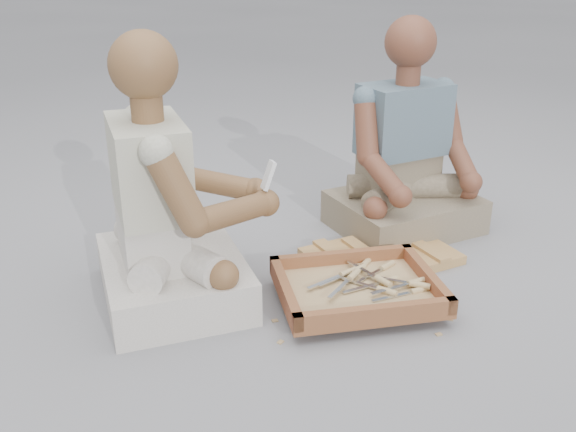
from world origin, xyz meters
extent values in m
plane|color=gray|center=(0.00, 0.00, 0.00)|extent=(60.00, 60.00, 0.00)
cube|color=#AF7543|center=(0.31, 0.36, 0.02)|extent=(0.63, 0.50, 0.04)
cube|color=brown|center=(0.12, 0.06, 0.04)|extent=(0.53, 0.43, 0.02)
cube|color=brown|center=(0.12, 0.26, 0.08)|extent=(0.53, 0.03, 0.05)
cube|color=brown|center=(0.12, -0.13, 0.08)|extent=(0.53, 0.03, 0.05)
cube|color=brown|center=(0.37, 0.06, 0.08)|extent=(0.03, 0.43, 0.05)
cube|color=brown|center=(-0.13, 0.06, 0.08)|extent=(0.03, 0.43, 0.05)
cube|color=tan|center=(0.12, 0.06, 0.06)|extent=(0.47, 0.36, 0.01)
cube|color=silver|center=(0.17, 0.16, 0.08)|extent=(0.07, 0.14, 0.00)
cylinder|color=tan|center=(0.21, 0.06, 0.08)|extent=(0.05, 0.07, 0.02)
cube|color=silver|center=(0.14, 0.05, 0.07)|extent=(0.15, 0.05, 0.00)
cylinder|color=tan|center=(0.24, 0.08, 0.07)|extent=(0.07, 0.04, 0.02)
cube|color=silver|center=(0.06, 0.12, 0.07)|extent=(0.14, 0.08, 0.00)
cylinder|color=tan|center=(0.16, 0.17, 0.07)|extent=(0.07, 0.05, 0.02)
cube|color=silver|center=(0.18, 0.13, 0.07)|extent=(0.13, 0.10, 0.00)
cylinder|color=tan|center=(0.27, 0.19, 0.07)|extent=(0.07, 0.06, 0.02)
cube|color=silver|center=(0.22, -0.02, 0.06)|extent=(0.15, 0.04, 0.00)
cylinder|color=tan|center=(0.33, 0.00, 0.06)|extent=(0.07, 0.04, 0.02)
cube|color=silver|center=(0.14, 0.15, 0.07)|extent=(0.11, 0.12, 0.00)
cylinder|color=tan|center=(0.21, 0.23, 0.07)|extent=(0.06, 0.07, 0.02)
cube|color=silver|center=(0.24, 0.08, 0.08)|extent=(0.13, 0.09, 0.00)
cylinder|color=tan|center=(0.33, 0.02, 0.08)|extent=(0.07, 0.06, 0.02)
cube|color=silver|center=(0.02, 0.11, 0.07)|extent=(0.14, 0.08, 0.00)
cylinder|color=tan|center=(0.12, 0.16, 0.07)|extent=(0.07, 0.05, 0.02)
cube|color=silver|center=(0.22, 0.01, 0.08)|extent=(0.15, 0.05, 0.00)
cylinder|color=tan|center=(0.33, 0.04, 0.08)|extent=(0.07, 0.04, 0.02)
cube|color=silver|center=(0.05, 0.04, 0.08)|extent=(0.11, 0.12, 0.00)
cylinder|color=tan|center=(0.13, 0.12, 0.08)|extent=(0.06, 0.07, 0.02)
cube|color=silver|center=(0.13, 0.09, 0.07)|extent=(0.12, 0.11, 0.00)
cylinder|color=tan|center=(0.21, 0.01, 0.07)|extent=(0.07, 0.06, 0.02)
cube|color=tan|center=(0.37, -0.02, 0.00)|extent=(0.02, 0.02, 0.00)
cube|color=tan|center=(0.46, 0.15, 0.00)|extent=(0.02, 0.02, 0.00)
cube|color=tan|center=(-0.08, 0.27, 0.00)|extent=(0.02, 0.02, 0.00)
cube|color=tan|center=(-0.17, 0.01, 0.00)|extent=(0.02, 0.02, 0.00)
cube|color=tan|center=(-0.18, -0.12, 0.00)|extent=(0.02, 0.02, 0.00)
cube|color=tan|center=(0.00, 0.43, 0.00)|extent=(0.02, 0.02, 0.00)
cube|color=tan|center=(0.19, 0.05, 0.00)|extent=(0.02, 0.02, 0.00)
cube|color=tan|center=(0.47, 0.24, 0.00)|extent=(0.02, 0.02, 0.00)
cube|color=tan|center=(0.32, -0.17, 0.00)|extent=(0.02, 0.02, 0.00)
cube|color=tan|center=(0.40, -0.09, 0.00)|extent=(0.02, 0.02, 0.00)
cube|color=tan|center=(0.25, 0.34, 0.00)|extent=(0.02, 0.02, 0.00)
cube|color=tan|center=(0.11, 0.23, 0.00)|extent=(0.02, 0.02, 0.00)
cube|color=tan|center=(-0.04, 0.10, 0.00)|extent=(0.02, 0.02, 0.00)
cube|color=silver|center=(-0.49, 0.24, 0.08)|extent=(0.54, 0.65, 0.15)
cube|color=silver|center=(-0.55, 0.23, 0.24)|extent=(0.25, 0.35, 0.18)
cube|color=beige|center=(-0.54, 0.23, 0.48)|extent=(0.27, 0.39, 0.30)
sphere|color=brown|center=(-0.53, 0.23, 0.80)|extent=(0.21, 0.21, 0.21)
sphere|color=brown|center=(-0.18, 0.35, 0.33)|extent=(0.09, 0.09, 0.09)
sphere|color=brown|center=(-0.16, 0.23, 0.33)|extent=(0.09, 0.09, 0.09)
cube|color=gray|center=(0.51, 0.64, 0.07)|extent=(0.67, 0.59, 0.15)
cube|color=gray|center=(0.49, 0.70, 0.24)|extent=(0.36, 0.28, 0.18)
cube|color=slate|center=(0.49, 0.69, 0.47)|extent=(0.40, 0.30, 0.29)
sphere|color=brown|center=(0.50, 0.68, 0.78)|extent=(0.21, 0.21, 0.21)
sphere|color=brown|center=(0.73, 0.50, 0.25)|extent=(0.09, 0.09, 0.09)
sphere|color=brown|center=(0.39, 0.41, 0.25)|extent=(0.09, 0.09, 0.09)
cube|color=white|center=(-0.15, 0.23, 0.43)|extent=(0.05, 0.05, 0.10)
cube|color=black|center=(-0.15, 0.23, 0.44)|extent=(0.02, 0.03, 0.03)
camera|label=1|loc=(-0.48, -1.77, 1.14)|focal=40.00mm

